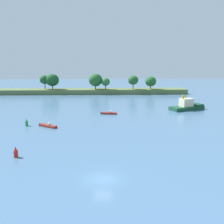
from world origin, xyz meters
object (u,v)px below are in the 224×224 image
fishing_skiff (109,113)px  channel_buoy_green (27,123)px  tugboat (187,106)px  small_motorboat (48,126)px  channel_buoy_red (16,153)px

fishing_skiff → channel_buoy_green: channel_buoy_green is taller
tugboat → channel_buoy_green: tugboat is taller
small_motorboat → tugboat: 46.46m
fishing_skiff → channel_buoy_red: (-16.44, -34.20, 0.52)m
fishing_skiff → tugboat: 26.93m
fishing_skiff → channel_buoy_red: channel_buoy_red is taller
channel_buoy_green → tugboat: bearing=22.7°
fishing_skiff → channel_buoy_green: (-20.77, -13.58, 0.52)m
small_motorboat → tugboat: (41.60, 20.68, 0.97)m
small_motorboat → fishing_skiff: bearing=43.5°
tugboat → small_motorboat: bearing=-153.6°
tugboat → channel_buoy_red: 58.67m
channel_buoy_red → tugboat: bearing=43.3°
tugboat → channel_buoy_red: bearing=-136.7°
channel_buoy_green → small_motorboat: bearing=-10.8°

